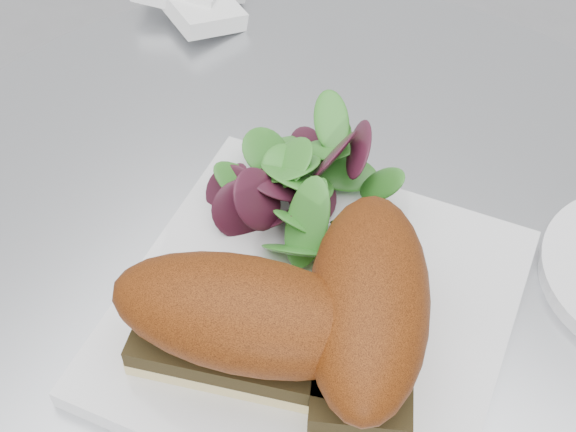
% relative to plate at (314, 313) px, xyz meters
% --- Properties ---
extents(table, '(0.70, 0.70, 0.73)m').
position_rel_plate_xyz_m(table, '(-0.04, 0.05, -0.25)').
color(table, '#B5B8BD').
rests_on(table, ground).
extents(plate, '(0.29, 0.29, 0.02)m').
position_rel_plate_xyz_m(plate, '(0.00, 0.00, 0.00)').
color(plate, silver).
rests_on(plate, table).
extents(sandwich_left, '(0.18, 0.13, 0.08)m').
position_rel_plate_xyz_m(sandwich_left, '(-0.01, -0.06, 0.05)').
color(sandwich_left, beige).
rests_on(sandwich_left, plate).
extents(sandwich_right, '(0.14, 0.18, 0.08)m').
position_rel_plate_xyz_m(sandwich_right, '(0.04, -0.01, 0.05)').
color(sandwich_right, beige).
rests_on(sandwich_right, plate).
extents(salad, '(0.12, 0.12, 0.05)m').
position_rel_plate_xyz_m(salad, '(-0.05, 0.08, 0.03)').
color(salad, '#3E902F').
rests_on(salad, plate).
extents(napkin, '(0.11, 0.11, 0.02)m').
position_rel_plate_xyz_m(napkin, '(-0.29, 0.24, 0.00)').
color(napkin, white).
rests_on(napkin, table).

